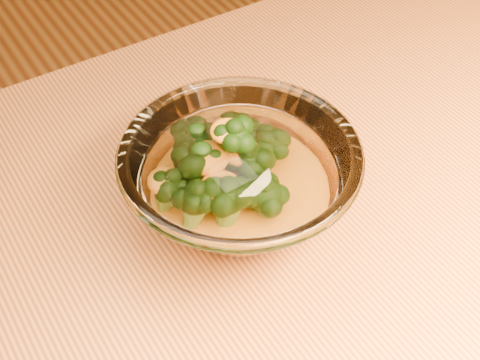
% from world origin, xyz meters
% --- Properties ---
extents(glass_bowl, '(0.20, 0.20, 0.09)m').
position_xyz_m(glass_bowl, '(0.01, 0.10, 0.80)').
color(glass_bowl, white).
rests_on(glass_bowl, table).
extents(cheese_sauce, '(0.11, 0.11, 0.03)m').
position_xyz_m(cheese_sauce, '(0.01, 0.10, 0.78)').
color(cheese_sauce, '#FFA715').
rests_on(cheese_sauce, glass_bowl).
extents(broccoli_heap, '(0.12, 0.12, 0.07)m').
position_xyz_m(broccoli_heap, '(0.00, 0.12, 0.81)').
color(broccoli_heap, black).
rests_on(broccoli_heap, cheese_sauce).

